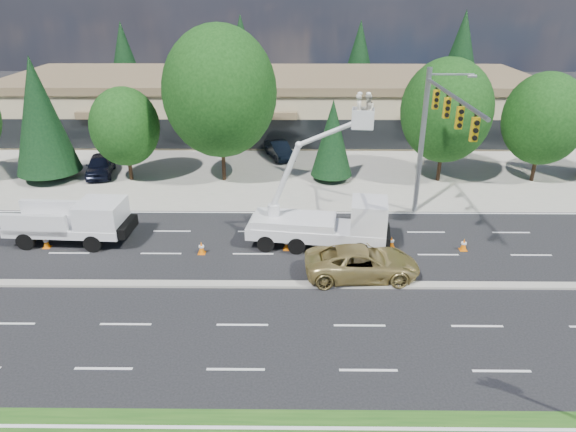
{
  "coord_description": "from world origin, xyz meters",
  "views": [
    {
      "loc": [
        2.11,
        -21.28,
        13.13
      ],
      "look_at": [
        1.89,
        2.89,
        2.4
      ],
      "focal_mm": 32.0,
      "sensor_mm": 36.0,
      "label": 1
    }
  ],
  "objects_px": {
    "utility_pickup": "(76,225)",
    "bucket_truck": "(330,216)",
    "signal_mast": "(434,127)",
    "minivan": "(362,263)"
  },
  "relations": [
    {
      "from": "signal_mast",
      "to": "minivan",
      "type": "bearing_deg",
      "value": -126.07
    },
    {
      "from": "bucket_truck",
      "to": "minivan",
      "type": "bearing_deg",
      "value": -58.19
    },
    {
      "from": "utility_pickup",
      "to": "signal_mast",
      "type": "bearing_deg",
      "value": 10.4
    },
    {
      "from": "utility_pickup",
      "to": "minivan",
      "type": "relative_size",
      "value": 1.18
    },
    {
      "from": "signal_mast",
      "to": "utility_pickup",
      "type": "distance_m",
      "value": 20.79
    },
    {
      "from": "utility_pickup",
      "to": "bucket_truck",
      "type": "distance_m",
      "value": 14.17
    },
    {
      "from": "utility_pickup",
      "to": "bucket_truck",
      "type": "height_order",
      "value": "bucket_truck"
    },
    {
      "from": "signal_mast",
      "to": "minivan",
      "type": "distance_m",
      "value": 9.25
    },
    {
      "from": "signal_mast",
      "to": "bucket_truck",
      "type": "xyz_separation_m",
      "value": [
        -5.89,
        -2.94,
        -4.21
      ]
    },
    {
      "from": "bucket_truck",
      "to": "signal_mast",
      "type": "bearing_deg",
      "value": 34.5
    }
  ]
}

